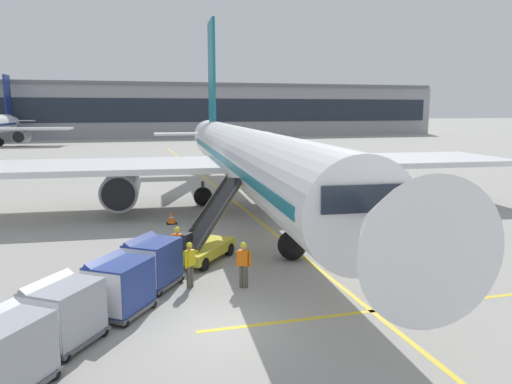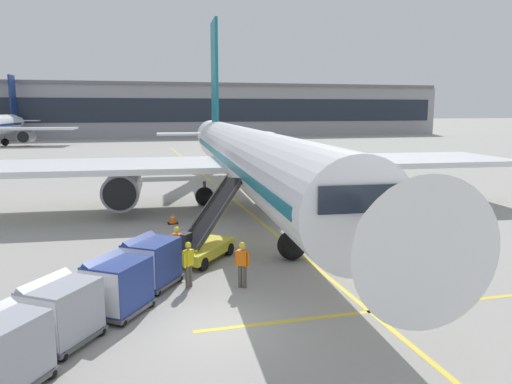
{
  "view_description": "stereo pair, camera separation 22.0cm",
  "coord_description": "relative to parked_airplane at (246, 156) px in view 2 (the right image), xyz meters",
  "views": [
    {
      "loc": [
        -2.77,
        -13.83,
        6.57
      ],
      "look_at": [
        3.18,
        7.72,
        2.8
      ],
      "focal_mm": 34.47,
      "sensor_mm": 36.0,
      "label": 1
    },
    {
      "loc": [
        -2.55,
        -13.89,
        6.57
      ],
      "look_at": [
        3.18,
        7.72,
        2.8
      ],
      "focal_mm": 34.47,
      "sensor_mm": 36.0,
      "label": 2
    }
  ],
  "objects": [
    {
      "name": "apron_guidance_line_stop_bar",
      "position": [
        -0.07,
        -18.16,
        -3.46
      ],
      "size": [
        12.0,
        0.2,
        0.01
      ],
      "color": "yellow",
      "rests_on": "ground"
    },
    {
      "name": "belt_loader",
      "position": [
        -4.6,
        -11.03,
        -2.55
      ],
      "size": [
        4.18,
        4.79,
        3.37
      ],
      "color": "gold",
      "rests_on": "ground"
    },
    {
      "name": "baggage_cart_lead",
      "position": [
        -7.06,
        -13.96,
        -2.46
      ],
      "size": [
        2.46,
        2.69,
        1.91
      ],
      "color": "#515156",
      "rests_on": "ground"
    },
    {
      "name": "ground_crew_by_loader",
      "position": [
        -5.87,
        -11.84,
        -2.46
      ],
      "size": [
        0.5,
        0.4,
        1.74
      ],
      "color": "#514C42",
      "rests_on": "ground"
    },
    {
      "name": "parked_airplane",
      "position": [
        0.0,
        0.0,
        0.0
      ],
      "size": [
        37.35,
        46.92,
        15.45
      ],
      "color": "white",
      "rests_on": "ground"
    },
    {
      "name": "apron_guidance_line_lead_in",
      "position": [
        -0.23,
        -0.91,
        -3.46
      ],
      "size": [
        0.2,
        110.0,
        0.01
      ],
      "color": "yellow",
      "rests_on": "ground"
    },
    {
      "name": "ground_crew_by_carts",
      "position": [
        -3.78,
        -14.91,
        -2.46
      ],
      "size": [
        0.49,
        0.41,
        1.74
      ],
      "color": "#514C42",
      "rests_on": "ground"
    },
    {
      "name": "terminal_building",
      "position": [
        8.11,
        93.74,
        2.89
      ],
      "size": [
        128.94,
        18.73,
        12.8
      ],
      "color": "#939399",
      "rests_on": "ground"
    },
    {
      "name": "baggage_cart_second",
      "position": [
        -8.25,
        -16.19,
        -2.46
      ],
      "size": [
        2.46,
        2.69,
        1.91
      ],
      "color": "#515156",
      "rests_on": "ground"
    },
    {
      "name": "ground_crew_wingwalker",
      "position": [
        -8.06,
        -14.26,
        -2.46
      ],
      "size": [
        0.5,
        0.4,
        1.74
      ],
      "color": "#333847",
      "rests_on": "ground"
    },
    {
      "name": "baggage_cart_third",
      "position": [
        -9.77,
        -17.95,
        -2.46
      ],
      "size": [
        2.46,
        2.69,
        1.91
      ],
      "color": "#515156",
      "rests_on": "ground"
    },
    {
      "name": "ground_crew_marshaller",
      "position": [
        -5.71,
        -14.37,
        -2.46
      ],
      "size": [
        0.43,
        0.44,
        1.74
      ],
      "color": "#514C42",
      "rests_on": "ground"
    },
    {
      "name": "ground_plane",
      "position": [
        -5.22,
        -18.05,
        -3.46
      ],
      "size": [
        600.0,
        600.0,
        0.0
      ],
      "primitive_type": "plane",
      "color": "#9E9B93"
    },
    {
      "name": "safety_cone_engine_keepout",
      "position": [
        -5.31,
        -3.74,
        -3.14
      ],
      "size": [
        0.59,
        0.59,
        0.67
      ],
      "color": "black",
      "rests_on": "ground"
    }
  ]
}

